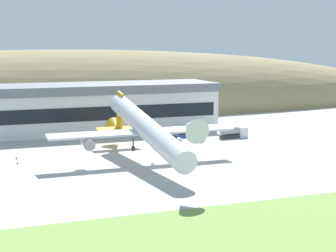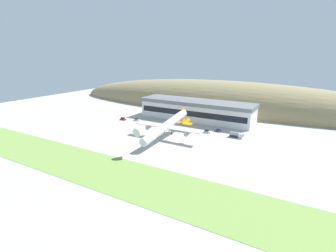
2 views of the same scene
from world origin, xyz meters
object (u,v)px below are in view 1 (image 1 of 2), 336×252
Objects in this scene: service_car_1 at (172,139)px; traffic_cone_0 at (16,158)px; terminal_building at (78,105)px; service_car_2 at (182,135)px; cargo_airplane at (145,129)px; fuel_truck at (234,132)px; traffic_cone_1 at (18,163)px.

traffic_cone_0 is at bearing -168.62° from service_car_1.
terminal_building is 39.73m from traffic_cone_0.
service_car_1 reaches higher than service_car_2.
cargo_airplane is (4.27, -47.10, -0.28)m from terminal_building.
fuel_truck reaches higher than service_car_1.
cargo_airplane is 33.73m from service_car_2.
fuel_truck is at bearing 34.23° from cargo_airplane.
fuel_truck is at bearing 12.86° from traffic_cone_1.
cargo_airplane is at bearing -29.20° from traffic_cone_0.
terminal_building is at bearing 58.51° from traffic_cone_0.
cargo_airplane is 26.83m from service_car_1.
service_car_1 is at bearing 18.34° from traffic_cone_1.
fuel_truck reaches higher than traffic_cone_0.
traffic_cone_0 is at bearing -163.35° from service_car_2.
fuel_truck reaches higher than service_car_2.
terminal_building reaches higher than fuel_truck.
fuel_truck is (12.43, -5.38, 0.87)m from service_car_2.
service_car_1 is at bearing -53.72° from terminal_building.
traffic_cone_1 is (-24.97, 8.60, -7.00)m from cargo_airplane.
terminal_building is 137.07× the size of traffic_cone_1.
service_car_1 is at bearing -132.43° from service_car_2.
cargo_airplane reaches higher than traffic_cone_0.
traffic_cone_0 is (-24.67, 13.79, -7.00)m from cargo_airplane.
cargo_airplane is at bearing -145.77° from fuel_truck.
cargo_airplane is 29.12m from traffic_cone_0.
traffic_cone_1 is (-0.30, -5.19, 0.00)m from traffic_cone_0.
service_car_2 is 0.50× the size of fuel_truck.
terminal_building is 31.74m from service_car_2.
fuel_truck is (35.92, -25.57, -6.08)m from terminal_building.
service_car_2 is at bearing 16.65° from traffic_cone_0.
service_car_2 is at bearing 54.48° from cargo_airplane.
traffic_cone_0 and traffic_cone_1 have the same top height.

